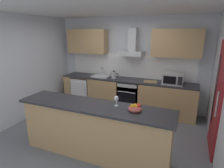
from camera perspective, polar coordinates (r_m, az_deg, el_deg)
name	(u,v)px	position (r m, az deg, el deg)	size (l,w,h in m)	color
ground	(102,135)	(4.30, -3.07, -15.22)	(5.33, 4.77, 0.02)	slate
ceiling	(100,8)	(3.71, -3.69, 22.08)	(5.33, 4.77, 0.02)	white
wall_back	(130,63)	(5.57, 5.48, 6.35)	(5.33, 0.12, 2.60)	silver
wall_left	(19,69)	(5.16, -26.24, 4.06)	(0.12, 4.77, 2.60)	silver
backsplash_tile	(129,66)	(5.52, 5.23, 5.52)	(3.68, 0.02, 0.66)	white
counter_back	(125,94)	(5.43, 4.04, -3.13)	(3.81, 0.60, 0.90)	tan
counter_island	(94,130)	(3.47, -5.43, -13.75)	(2.77, 0.64, 0.98)	tan
upper_cabinets	(128,42)	(5.29, 4.89, 12.52)	(3.76, 0.32, 0.70)	tan
side_door	(218,99)	(3.86, 29.38, -4.02)	(0.08, 0.85, 2.05)	maroon
oven	(130,95)	(5.36, 5.38, -3.29)	(0.60, 0.62, 0.80)	slate
refrigerator	(84,90)	(5.96, -8.56, -1.79)	(0.58, 0.60, 0.85)	white
microwave	(173,79)	(4.97, 17.95, 1.57)	(0.50, 0.38, 0.30)	#B7BABC
sink	(101,76)	(5.56, -3.28, 2.46)	(0.50, 0.40, 0.26)	silver
kettle	(114,75)	(5.33, 0.57, 2.77)	(0.29, 0.15, 0.24)	#B7BABC
range_hood	(132,47)	(5.21, 6.19, 11.09)	(0.62, 0.45, 0.72)	#B7BABC
wine_glass	(116,99)	(3.16, 1.34, -4.55)	(0.08, 0.08, 0.18)	silver
fruit_bowl	(135,108)	(3.01, 7.03, -7.29)	(0.22, 0.22, 0.13)	#B24C47
chopping_board	(150,82)	(5.08, 11.53, 0.70)	(0.34, 0.22, 0.02)	tan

